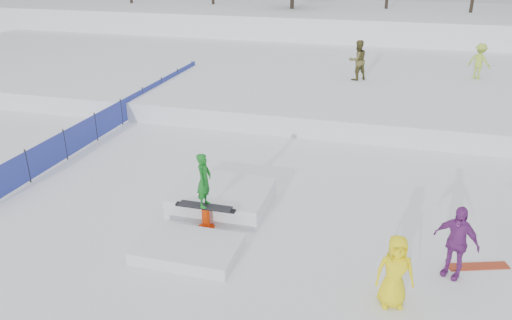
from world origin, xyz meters
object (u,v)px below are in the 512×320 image
(walker_olive, at_px, (358,60))
(spectator_purple, at_px, (456,242))
(walker_ygreen, at_px, (479,61))
(safety_fence, at_px, (122,112))
(jib_rail_feature, at_px, (214,208))
(spectator_yellow, at_px, (395,271))

(walker_olive, xyz_separation_m, spectator_purple, (3.41, -14.28, -0.89))
(walker_ygreen, bearing_deg, safety_fence, 61.60)
(walker_olive, bearing_deg, safety_fence, 1.23)
(spectator_purple, xyz_separation_m, jib_rail_feature, (-5.96, 0.97, -0.56))
(walker_ygreen, height_order, spectator_purple, walker_ygreen)
(walker_ygreen, relative_size, spectator_purple, 0.99)
(spectator_purple, bearing_deg, spectator_yellow, -105.14)
(walker_olive, bearing_deg, jib_rail_feature, 41.89)
(spectator_purple, bearing_deg, jib_rail_feature, -161.99)
(safety_fence, bearing_deg, walker_ygreen, 31.32)
(walker_ygreen, distance_m, jib_rail_feature, 17.30)
(walker_olive, bearing_deg, walker_ygreen, 160.55)
(walker_ygreen, height_order, jib_rail_feature, walker_ygreen)
(spectator_yellow, bearing_deg, safety_fence, 128.57)
(walker_ygreen, distance_m, spectator_purple, 16.29)
(walker_ygreen, bearing_deg, jib_rail_feature, 91.68)
(safety_fence, bearing_deg, spectator_yellow, -38.11)
(walker_olive, distance_m, spectator_purple, 14.71)
(safety_fence, bearing_deg, spectator_purple, -30.64)
(walker_olive, relative_size, walker_ygreen, 1.12)
(walker_olive, relative_size, spectator_yellow, 1.20)
(spectator_yellow, distance_m, jib_rail_feature, 5.28)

